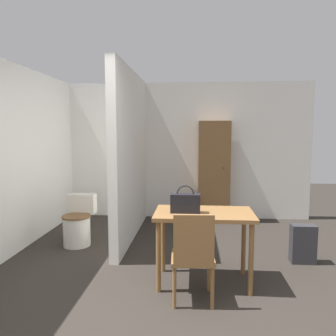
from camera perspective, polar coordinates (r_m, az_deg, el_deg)
The scene contains 10 objects.
ground_plane at distance 2.95m, azimuth -3.62°, elevation -26.65°, with size 16.00×16.00×0.00m, color #2D2823.
wall_back at distance 6.15m, azimuth 1.22°, elevation 2.99°, with size 4.95×0.12×2.50m.
wall_left at distance 4.90m, azimuth -24.71°, elevation 1.58°, with size 0.12×4.62×2.50m.
partition_wall at distance 5.01m, azimuth -6.47°, elevation 2.21°, with size 0.12×2.32×2.50m.
dining_table at distance 3.50m, azimuth 6.27°, elevation -9.31°, with size 1.03×0.61×0.77m.
wooden_chair at distance 3.15m, azimuth 4.39°, elevation -14.82°, with size 0.42×0.42×0.88m.
toilet at distance 4.92m, azimuth -15.37°, elevation -9.33°, with size 0.40×0.55×0.69m.
handbag at distance 3.41m, azimuth 3.04°, elevation -6.07°, with size 0.31×0.11×0.29m.
wooden_cabinet at distance 5.92m, azimuth 7.99°, elevation -0.61°, with size 0.56×0.38×1.80m.
space_heater at distance 4.44m, azimuth 22.44°, elevation -12.10°, with size 0.29×0.16×0.47m.
Camera 1 is at (0.37, -2.45, 1.60)m, focal length 35.00 mm.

